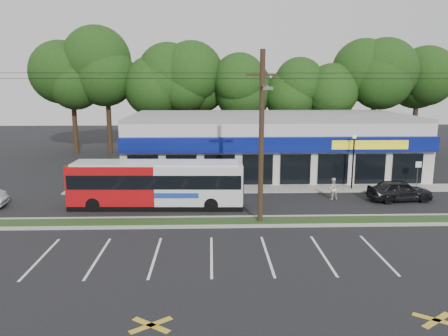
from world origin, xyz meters
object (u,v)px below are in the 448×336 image
(car_dark, at_px, (400,190))
(metrobus, at_px, (157,183))
(pedestrian_b, at_px, (333,189))
(pedestrian_a, at_px, (237,185))
(lamp_post, at_px, (353,156))
(sign_post, at_px, (418,170))
(utility_pole, at_px, (259,132))

(car_dark, bearing_deg, metrobus, 88.31)
(car_dark, relative_size, pedestrian_b, 2.82)
(pedestrian_a, xyz_separation_m, pedestrian_b, (6.72, -1.06, -0.10))
(lamp_post, relative_size, sign_post, 1.91)
(sign_post, distance_m, pedestrian_b, 7.76)
(pedestrian_b, bearing_deg, utility_pole, 30.23)
(sign_post, bearing_deg, utility_pole, -149.85)
(car_dark, height_order, pedestrian_b, pedestrian_b)
(lamp_post, xyz_separation_m, metrobus, (-14.49, -4.30, -1.05))
(pedestrian_a, relative_size, pedestrian_b, 1.13)
(utility_pole, height_order, metrobus, utility_pole)
(sign_post, xyz_separation_m, pedestrian_a, (-14.00, -1.52, -0.67))
(lamp_post, distance_m, car_dark, 4.47)
(utility_pole, height_order, car_dark, utility_pole)
(sign_post, relative_size, metrobus, 0.19)
(utility_pole, distance_m, lamp_post, 11.67)
(lamp_post, relative_size, metrobus, 0.37)
(pedestrian_a, bearing_deg, sign_post, 155.11)
(sign_post, relative_size, car_dark, 0.51)
(metrobus, relative_size, pedestrian_a, 6.49)
(metrobus, bearing_deg, utility_pole, -27.57)
(metrobus, relative_size, car_dark, 2.61)
(car_dark, bearing_deg, lamp_post, 29.97)
(lamp_post, distance_m, sign_post, 5.13)
(metrobus, xyz_separation_m, car_dark, (16.80, 1.00, -0.87))
(lamp_post, height_order, metrobus, lamp_post)
(utility_pole, distance_m, car_dark, 12.35)
(metrobus, xyz_separation_m, pedestrian_a, (5.49, 2.56, -0.74))
(lamp_post, xyz_separation_m, sign_post, (5.00, -0.23, -1.12))
(lamp_post, bearing_deg, sign_post, -2.58)
(pedestrian_b, bearing_deg, sign_post, -171.03)
(lamp_post, height_order, pedestrian_a, lamp_post)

